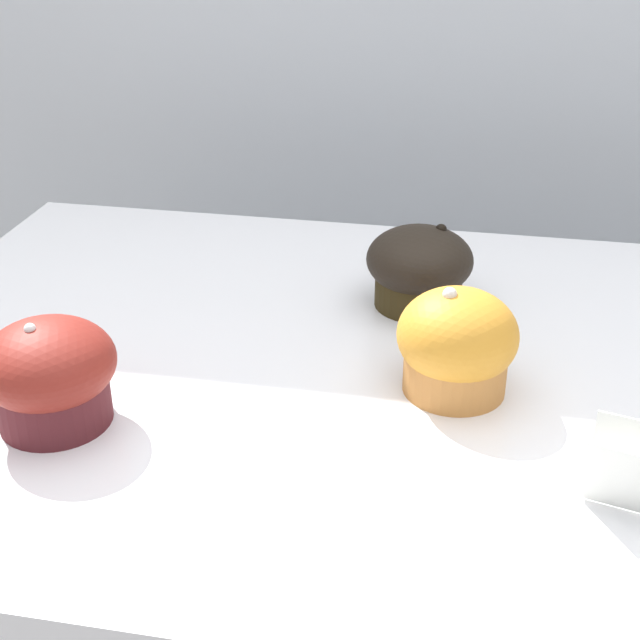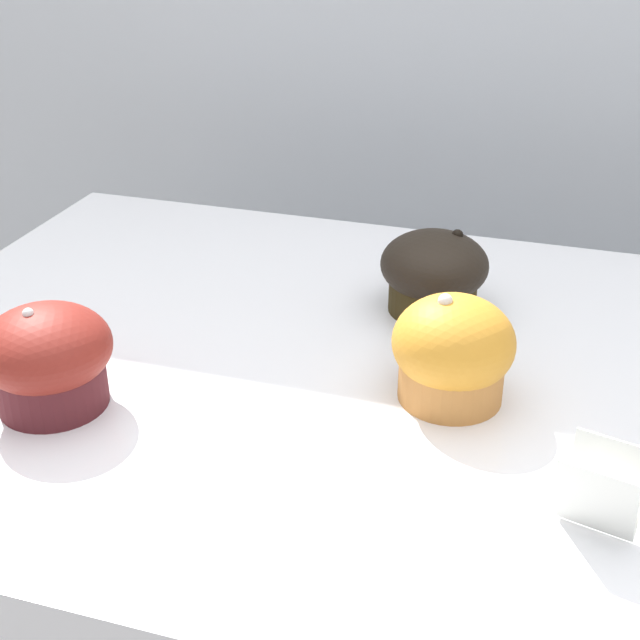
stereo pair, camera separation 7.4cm
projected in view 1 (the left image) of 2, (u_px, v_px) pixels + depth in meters
wall_back at (459, 171)px, 1.29m from camera, size 3.20×0.10×1.80m
muffin_front_center at (419, 267)px, 0.85m from camera, size 0.10×0.10×0.08m
muffin_back_left at (457, 344)px, 0.71m from camera, size 0.10×0.10×0.09m
muffin_back_right at (50, 374)px, 0.67m from camera, size 0.10×0.10×0.09m
price_card at (626, 471)px, 0.58m from camera, size 0.06×0.05×0.06m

